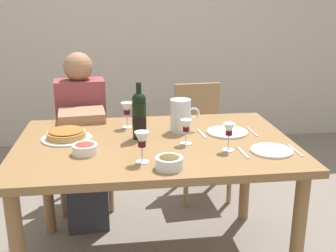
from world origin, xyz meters
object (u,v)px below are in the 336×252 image
water_pitcher (181,117)px  baked_tart (66,134)px  wine_glass_right_diner (186,127)px  dinner_plate_left_setting (227,132)px  wine_bottle (139,115)px  dinner_plate_right_setting (272,151)px  wine_glass_centre (142,141)px  salad_bowl (85,148)px  wine_glass_spare (229,131)px  chair_left (83,139)px  olive_bowl (169,162)px  diner_left (83,133)px  wine_glass_left_diner (127,110)px  chair_right (200,133)px  dining_table (155,157)px

water_pitcher → baked_tart: (-0.65, -0.06, -0.06)m
baked_tart → wine_glass_right_diner: wine_glass_right_diner is taller
baked_tart → dinner_plate_left_setting: (0.91, -0.01, -0.02)m
wine_bottle → dinner_plate_right_setting: (0.65, -0.30, -0.13)m
baked_tart → wine_glass_centre: (0.39, -0.39, 0.08)m
salad_bowl → dinner_plate_left_setting: salad_bowl is taller
wine_glass_spare → dinner_plate_right_setting: size_ratio=0.68×
baked_tart → chair_left: size_ratio=0.31×
olive_bowl → diner_left: 1.13m
wine_glass_left_diner → olive_bowl: bearing=-75.6°
dinner_plate_left_setting → dinner_plate_right_setting: bearing=-66.3°
salad_bowl → wine_glass_spare: bearing=-3.4°
wine_glass_spare → chair_right: (0.08, 1.09, -0.37)m
dining_table → dinner_plate_right_setting: bearing=-22.2°
water_pitcher → olive_bowl: bearing=-104.4°
dining_table → wine_glass_left_diner: wine_glass_left_diner is taller
olive_bowl → wine_glass_right_diner: bearing=67.6°
salad_bowl → wine_glass_spare: 0.73m
wine_glass_left_diner → diner_left: 0.53m
baked_tart → dinner_plate_right_setting: baked_tart is taller
olive_bowl → diner_left: size_ratio=0.11×
salad_bowl → dining_table: bearing=21.4°
wine_glass_left_diner → dinner_plate_left_setting: bearing=-17.8°
wine_bottle → wine_glass_centre: size_ratio=2.06×
wine_bottle → wine_glass_left_diner: 0.22m
baked_tart → salad_bowl: (0.12, -0.24, 0.00)m
wine_glass_left_diner → dinner_plate_left_setting: (0.57, -0.18, -0.10)m
dining_table → wine_glass_spare: wine_glass_spare is taller
dinner_plate_left_setting → wine_bottle: bearing=-176.8°
wine_glass_right_diner → dinner_plate_left_setting: bearing=29.4°
baked_tart → wine_glass_right_diner: 0.66m
wine_bottle → chair_right: bearing=58.1°
olive_bowl → dinner_plate_left_setting: 0.62m
water_pitcher → dinner_plate_left_setting: bearing=-14.8°
water_pitcher → wine_glass_spare: bearing=-61.0°
wine_glass_spare → chair_left: size_ratio=0.17×
dining_table → dinner_plate_left_setting: dinner_plate_left_setting is taller
wine_bottle → olive_bowl: bearing=-76.5°
baked_tart → diner_left: size_ratio=0.24×
wine_bottle → diner_left: bearing=122.3°
dining_table → wine_glass_spare: size_ratio=10.37×
olive_bowl → wine_glass_right_diner: 0.35m
dinner_plate_left_setting → wine_glass_left_diner: bearing=162.2°
wine_glass_left_diner → chair_left: wine_glass_left_diner is taller
dinner_plate_right_setting → water_pitcher: bearing=135.8°
olive_bowl → wine_glass_right_diner: size_ratio=0.94×
chair_left → wine_glass_spare: bearing=122.2°
water_pitcher → salad_bowl: bearing=-150.3°
dining_table → water_pitcher: size_ratio=7.83×
dinner_plate_right_setting → chair_right: (-0.13, 1.14, -0.27)m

